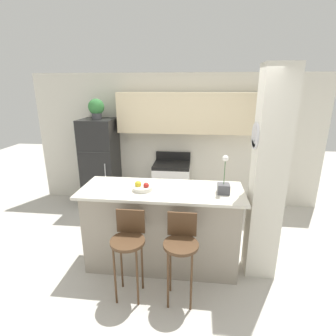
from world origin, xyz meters
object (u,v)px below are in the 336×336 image
bar_stool_left (129,242)px  fruit_bowl (142,187)px  stove_range (172,186)px  potted_plant_on_fridge (96,108)px  refrigerator (101,164)px  orchid_vase (224,185)px  bar_stool_right (181,245)px

bar_stool_left → fruit_bowl: bearing=84.0°
stove_range → potted_plant_on_fridge: bearing=-178.6°
bar_stool_left → refrigerator: bearing=116.6°
bar_stool_left → orchid_vase: orchid_vase is taller
orchid_vase → fruit_bowl: bearing=-178.9°
bar_stool_left → bar_stool_right: (0.58, 0.00, 0.00)m
stove_range → fruit_bowl: fruit_bowl is taller
bar_stool_left → bar_stool_right: same height
bar_stool_left → potted_plant_on_fridge: potted_plant_on_fridge is taller
refrigerator → fruit_bowl: refrigerator is taller
potted_plant_on_fridge → orchid_vase: bearing=-38.5°
refrigerator → bar_stool_right: (1.71, -2.27, -0.18)m
refrigerator → potted_plant_on_fridge: potted_plant_on_fridge is taller
bar_stool_right → fruit_bowl: bearing=134.9°
refrigerator → bar_stool_right: bearing=-53.0°
fruit_bowl → refrigerator: bearing=124.3°
orchid_vase → bar_stool_left: bearing=-152.6°
bar_stool_left → potted_plant_on_fridge: 2.83m
bar_stool_right → fruit_bowl: size_ratio=4.20×
bar_stool_left → stove_range: bearing=83.9°
refrigerator → bar_stool_right: 2.85m
potted_plant_on_fridge → orchid_vase: 2.88m
bar_stool_left → bar_stool_right: bearing=0.0°
potted_plant_on_fridge → orchid_vase: (2.18, -1.73, -0.74)m
bar_stool_left → fruit_bowl: 0.68m
orchid_vase → bar_stool_right: bearing=-130.7°
orchid_vase → fruit_bowl: orchid_vase is taller
potted_plant_on_fridge → fruit_bowl: potted_plant_on_fridge is taller
refrigerator → orchid_vase: size_ratio=3.68×
refrigerator → bar_stool_left: bearing=-63.4°
bar_stool_right → orchid_vase: orchid_vase is taller
stove_range → bar_stool_left: size_ratio=1.06×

